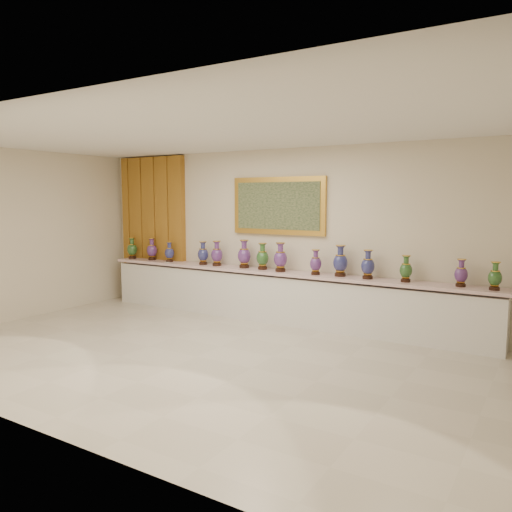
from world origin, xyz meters
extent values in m
plane|color=beige|center=(0.00, 0.00, 0.00)|extent=(8.00, 8.00, 0.00)
plane|color=beige|center=(0.00, 2.50, 1.50)|extent=(8.00, 0.00, 8.00)
plane|color=beige|center=(-4.00, 0.00, 1.50)|extent=(0.00, 5.00, 5.00)
plane|color=white|center=(0.00, 0.00, 3.00)|extent=(8.00, 8.00, 0.00)
cube|color=#A17122|center=(-3.03, 2.44, 1.50)|extent=(1.64, 0.14, 2.95)
cube|color=gold|center=(-0.11, 2.46, 2.01)|extent=(1.80, 0.06, 1.00)
cube|color=black|center=(-0.11, 2.42, 2.01)|extent=(1.62, 0.02, 0.82)
cube|color=white|center=(0.00, 2.27, 0.41)|extent=(7.20, 0.42, 0.81)
cube|color=beige|center=(0.00, 2.25, 0.88)|extent=(7.28, 0.48, 0.05)
cylinder|color=black|center=(-3.44, 2.23, 0.92)|extent=(0.15, 0.15, 0.04)
cone|color=gold|center=(-3.44, 2.23, 0.97)|extent=(0.14, 0.14, 0.03)
ellipsoid|color=black|center=(-3.44, 2.23, 1.09)|extent=(0.23, 0.23, 0.25)
cylinder|color=gold|center=(-3.44, 2.23, 1.20)|extent=(0.14, 0.14, 0.01)
cylinder|color=black|center=(-3.44, 2.23, 1.25)|extent=(0.08, 0.08, 0.09)
cone|color=black|center=(-3.44, 2.23, 1.32)|extent=(0.14, 0.14, 0.03)
cylinder|color=gold|center=(-3.44, 2.23, 1.33)|extent=(0.14, 0.14, 0.01)
cylinder|color=black|center=(-2.93, 2.27, 0.92)|extent=(0.16, 0.16, 0.04)
cone|color=gold|center=(-2.93, 2.27, 0.97)|extent=(0.14, 0.14, 0.03)
ellipsoid|color=#2F1453|center=(-2.93, 2.27, 1.09)|extent=(0.22, 0.22, 0.26)
cylinder|color=gold|center=(-2.93, 2.27, 1.20)|extent=(0.14, 0.14, 0.01)
cylinder|color=#2F1453|center=(-2.93, 2.27, 1.26)|extent=(0.08, 0.08, 0.09)
cone|color=#2F1453|center=(-2.93, 2.27, 1.32)|extent=(0.14, 0.14, 0.03)
cylinder|color=gold|center=(-2.93, 2.27, 1.34)|extent=(0.15, 0.15, 0.01)
cylinder|color=black|center=(-2.43, 2.24, 0.92)|extent=(0.14, 0.14, 0.04)
cone|color=gold|center=(-2.43, 2.24, 0.96)|extent=(0.12, 0.12, 0.03)
ellipsoid|color=#0B0E41|center=(-2.43, 2.24, 1.07)|extent=(0.21, 0.21, 0.23)
cylinder|color=gold|center=(-2.43, 2.24, 1.17)|extent=(0.13, 0.13, 0.01)
cylinder|color=#0B0E41|center=(-2.43, 2.24, 1.22)|extent=(0.07, 0.07, 0.08)
cone|color=#0B0E41|center=(-2.43, 2.24, 1.28)|extent=(0.13, 0.13, 0.03)
cylinder|color=gold|center=(-2.43, 2.24, 1.29)|extent=(0.13, 0.13, 0.01)
cylinder|color=black|center=(-1.60, 2.25, 0.92)|extent=(0.15, 0.15, 0.04)
cone|color=gold|center=(-1.60, 2.25, 0.97)|extent=(0.14, 0.14, 0.03)
ellipsoid|color=#0B0E41|center=(-1.60, 2.25, 1.09)|extent=(0.21, 0.21, 0.25)
cylinder|color=gold|center=(-1.60, 2.25, 1.20)|extent=(0.14, 0.14, 0.01)
cylinder|color=#0B0E41|center=(-1.60, 2.25, 1.25)|extent=(0.08, 0.08, 0.09)
cone|color=#0B0E41|center=(-1.60, 2.25, 1.32)|extent=(0.14, 0.14, 0.03)
cylinder|color=gold|center=(-1.60, 2.25, 1.33)|extent=(0.14, 0.14, 0.01)
cylinder|color=black|center=(-1.28, 2.25, 0.92)|extent=(0.16, 0.16, 0.05)
cone|color=gold|center=(-1.28, 2.25, 0.97)|extent=(0.14, 0.14, 0.03)
ellipsoid|color=#2F1453|center=(-1.28, 2.25, 1.10)|extent=(0.25, 0.25, 0.27)
cylinder|color=gold|center=(-1.28, 2.25, 1.22)|extent=(0.15, 0.15, 0.01)
cylinder|color=#2F1453|center=(-1.28, 2.25, 1.27)|extent=(0.09, 0.09, 0.10)
cone|color=#2F1453|center=(-1.28, 2.25, 1.34)|extent=(0.15, 0.15, 0.04)
cylinder|color=gold|center=(-1.28, 2.25, 1.36)|extent=(0.15, 0.15, 0.01)
cylinder|color=black|center=(-0.69, 2.27, 0.93)|extent=(0.18, 0.18, 0.05)
cone|color=gold|center=(-0.69, 2.27, 0.98)|extent=(0.16, 0.16, 0.03)
ellipsoid|color=#2F1453|center=(-0.69, 2.27, 1.12)|extent=(0.31, 0.31, 0.29)
cylinder|color=gold|center=(-0.69, 2.27, 1.24)|extent=(0.16, 0.16, 0.01)
cylinder|color=#2F1453|center=(-0.69, 2.27, 1.31)|extent=(0.09, 0.09, 0.11)
cone|color=#2F1453|center=(-0.69, 2.27, 1.38)|extent=(0.16, 0.16, 0.04)
cylinder|color=gold|center=(-0.69, 2.27, 1.40)|extent=(0.17, 0.17, 0.01)
cylinder|color=black|center=(-0.31, 2.27, 0.92)|extent=(0.17, 0.17, 0.05)
cone|color=gold|center=(-0.31, 2.27, 0.97)|extent=(0.14, 0.14, 0.03)
ellipsoid|color=black|center=(-0.31, 2.27, 1.10)|extent=(0.25, 0.25, 0.27)
cylinder|color=gold|center=(-0.31, 2.27, 1.22)|extent=(0.15, 0.15, 0.01)
cylinder|color=black|center=(-0.31, 2.27, 1.28)|extent=(0.09, 0.09, 0.10)
cone|color=black|center=(-0.31, 2.27, 1.34)|extent=(0.15, 0.15, 0.04)
cylinder|color=gold|center=(-0.31, 2.27, 1.36)|extent=(0.15, 0.15, 0.01)
cylinder|color=black|center=(0.08, 2.21, 0.92)|extent=(0.18, 0.18, 0.05)
cone|color=gold|center=(0.08, 2.21, 0.98)|extent=(0.15, 0.15, 0.03)
ellipsoid|color=#2F1453|center=(0.08, 2.21, 1.12)|extent=(0.25, 0.25, 0.29)
cylinder|color=gold|center=(0.08, 2.21, 1.24)|extent=(0.16, 0.16, 0.01)
cylinder|color=#2F1453|center=(0.08, 2.21, 1.30)|extent=(0.09, 0.09, 0.10)
cone|color=#2F1453|center=(0.08, 2.21, 1.37)|extent=(0.16, 0.16, 0.04)
cylinder|color=gold|center=(0.08, 2.21, 1.39)|extent=(0.16, 0.16, 0.01)
cylinder|color=black|center=(0.74, 2.21, 0.92)|extent=(0.15, 0.15, 0.04)
cone|color=gold|center=(0.74, 2.21, 0.97)|extent=(0.13, 0.13, 0.03)
ellipsoid|color=#2F1453|center=(0.74, 2.21, 1.08)|extent=(0.24, 0.24, 0.24)
cylinder|color=gold|center=(0.74, 2.21, 1.18)|extent=(0.13, 0.13, 0.01)
cylinder|color=#2F1453|center=(0.74, 2.21, 1.23)|extent=(0.08, 0.08, 0.09)
cone|color=#2F1453|center=(0.74, 2.21, 1.29)|extent=(0.13, 0.13, 0.03)
cylinder|color=gold|center=(0.74, 2.21, 1.31)|extent=(0.14, 0.14, 0.01)
cylinder|color=black|center=(1.14, 2.27, 0.92)|extent=(0.18, 0.18, 0.05)
cone|color=gold|center=(1.14, 2.27, 0.98)|extent=(0.15, 0.15, 0.03)
ellipsoid|color=#0B0E41|center=(1.14, 2.27, 1.12)|extent=(0.27, 0.27, 0.29)
cylinder|color=gold|center=(1.14, 2.27, 1.24)|extent=(0.16, 0.16, 0.01)
cylinder|color=#0B0E41|center=(1.14, 2.27, 1.31)|extent=(0.09, 0.09, 0.11)
cone|color=#0B0E41|center=(1.14, 2.27, 1.38)|extent=(0.16, 0.16, 0.04)
cylinder|color=gold|center=(1.14, 2.27, 1.40)|extent=(0.16, 0.16, 0.01)
cylinder|color=black|center=(1.61, 2.25, 0.92)|extent=(0.16, 0.16, 0.04)
cone|color=gold|center=(1.61, 2.25, 0.97)|extent=(0.14, 0.14, 0.03)
ellipsoid|color=#0B0E41|center=(1.61, 2.25, 1.10)|extent=(0.27, 0.27, 0.26)
cylinder|color=gold|center=(1.61, 2.25, 1.21)|extent=(0.14, 0.14, 0.01)
cylinder|color=#0B0E41|center=(1.61, 2.25, 1.27)|extent=(0.08, 0.08, 0.09)
cone|color=#0B0E41|center=(1.61, 2.25, 1.33)|extent=(0.14, 0.14, 0.03)
cylinder|color=gold|center=(1.61, 2.25, 1.35)|extent=(0.15, 0.15, 0.01)
cylinder|color=black|center=(2.19, 2.26, 0.92)|extent=(0.14, 0.14, 0.04)
cone|color=gold|center=(2.19, 2.26, 0.96)|extent=(0.12, 0.12, 0.03)
ellipsoid|color=black|center=(2.19, 2.26, 1.07)|extent=(0.21, 0.21, 0.23)
cylinder|color=gold|center=(2.19, 2.26, 1.17)|extent=(0.13, 0.13, 0.01)
cylinder|color=black|center=(2.19, 2.26, 1.22)|extent=(0.07, 0.07, 0.08)
cone|color=black|center=(2.19, 2.26, 1.28)|extent=(0.13, 0.13, 0.03)
cylinder|color=gold|center=(2.19, 2.26, 1.30)|extent=(0.13, 0.13, 0.01)
cylinder|color=black|center=(2.96, 2.27, 0.92)|extent=(0.14, 0.14, 0.04)
cone|color=gold|center=(2.96, 2.27, 0.96)|extent=(0.12, 0.12, 0.03)
ellipsoid|color=#2F1453|center=(2.96, 2.27, 1.07)|extent=(0.23, 0.23, 0.23)
cylinder|color=gold|center=(2.96, 2.27, 1.17)|extent=(0.13, 0.13, 0.01)
cylinder|color=#2F1453|center=(2.96, 2.27, 1.22)|extent=(0.07, 0.07, 0.08)
cone|color=#2F1453|center=(2.96, 2.27, 1.27)|extent=(0.13, 0.13, 0.03)
cylinder|color=gold|center=(2.96, 2.27, 1.29)|extent=(0.13, 0.13, 0.01)
cylinder|color=black|center=(3.40, 2.22, 0.92)|extent=(0.14, 0.14, 0.04)
cone|color=gold|center=(3.40, 2.22, 0.96)|extent=(0.12, 0.12, 0.03)
ellipsoid|color=black|center=(3.40, 2.22, 1.07)|extent=(0.21, 0.21, 0.23)
cylinder|color=gold|center=(3.40, 2.22, 1.17)|extent=(0.12, 0.12, 0.01)
cylinder|color=black|center=(3.40, 2.22, 1.22)|extent=(0.07, 0.07, 0.08)
cone|color=black|center=(3.40, 2.22, 1.27)|extent=(0.12, 0.12, 0.03)
cylinder|color=gold|center=(3.40, 2.22, 1.29)|extent=(0.13, 0.13, 0.01)
cube|color=white|center=(-2.41, 2.13, 0.90)|extent=(0.10, 0.06, 0.00)
camera|label=1|loc=(4.14, -5.19, 2.14)|focal=35.00mm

